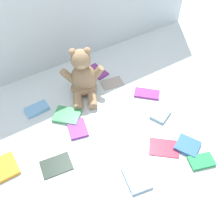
{
  "coord_description": "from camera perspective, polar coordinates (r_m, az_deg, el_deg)",
  "views": [
    {
      "loc": [
        -0.4,
        -0.74,
        1.0
      ],
      "look_at": [
        -0.0,
        -0.1,
        0.1
      ],
      "focal_mm": 41.55,
      "sensor_mm": 36.0,
      "label": 1
    }
  ],
  "objects": [
    {
      "name": "book_case_10",
      "position": [
        1.51,
        -3.31,
        8.89
      ],
      "size": [
        0.09,
        0.13,
        0.01
      ],
      "primitive_type": "cube",
      "rotation": [
        0.0,
        0.0,
        0.19
      ],
      "color": "#83338A",
      "rests_on": "ground_plane"
    },
    {
      "name": "book_case_1",
      "position": [
        1.39,
        7.68,
        4.02
      ],
      "size": [
        0.14,
        0.14,
        0.01
      ],
      "primitive_type": "cube",
      "rotation": [
        0.0,
        0.0,
        3.96
      ],
      "color": "#8E2E8B",
      "rests_on": "ground_plane"
    },
    {
      "name": "book_case_5",
      "position": [
        1.44,
        0.01,
        6.46
      ],
      "size": [
        0.13,
        0.1,
        0.01
      ],
      "primitive_type": "cube",
      "rotation": [
        0.0,
        0.0,
        1.4
      ],
      "color": "#A69A91",
      "rests_on": "ground_plane"
    },
    {
      "name": "book_case_4",
      "position": [
        1.22,
        16.28,
        -7.17
      ],
      "size": [
        0.13,
        0.13,
        0.02
      ],
      "primitive_type": "cube",
      "rotation": [
        0.0,
        0.0,
        5.2
      ],
      "color": "#2D64AB",
      "rests_on": "ground_plane"
    },
    {
      "name": "ground_plane",
      "position": [
        1.3,
        -2.25,
        0.05
      ],
      "size": [
        3.2,
        3.2,
        0.0
      ],
      "primitive_type": "plane",
      "color": "silver"
    },
    {
      "name": "book_case_0",
      "position": [
        1.21,
        -22.45,
        -11.16
      ],
      "size": [
        0.1,
        0.12,
        0.02
      ],
      "primitive_type": "cube",
      "rotation": [
        0.0,
        0.0,
        3.15
      ],
      "color": "orange",
      "rests_on": "ground_plane"
    },
    {
      "name": "book_case_12",
      "position": [
        1.2,
        11.42,
        -7.67
      ],
      "size": [
        0.16,
        0.15,
        0.01
      ],
      "primitive_type": "cube",
      "rotation": [
        0.0,
        0.0,
        4.02
      ],
      "color": "#C42840",
      "rests_on": "ground_plane"
    },
    {
      "name": "book_case_11",
      "position": [
        1.1,
        5.46,
        -14.31
      ],
      "size": [
        0.11,
        0.14,
        0.01
      ],
      "primitive_type": "cube",
      "rotation": [
        0.0,
        0.0,
        6.09
      ],
      "color": "#88ABCF",
      "rests_on": "ground_plane"
    },
    {
      "name": "teddy_bear",
      "position": [
        1.34,
        -6.44,
        7.47
      ],
      "size": [
        0.22,
        0.23,
        0.27
      ],
      "rotation": [
        0.0,
        0.0,
        -0.42
      ],
      "color": "#9E7F5B",
      "rests_on": "ground_plane"
    },
    {
      "name": "book_case_6",
      "position": [
        1.3,
        10.63,
        -0.54
      ],
      "size": [
        0.11,
        0.1,
        0.02
      ],
      "primitive_type": "cube",
      "rotation": [
        0.0,
        0.0,
        5.13
      ],
      "color": "#8BB7CB",
      "rests_on": "ground_plane"
    },
    {
      "name": "book_case_3",
      "position": [
        1.24,
        -7.6,
        -3.66
      ],
      "size": [
        0.11,
        0.13,
        0.01
      ],
      "primitive_type": "cube",
      "rotation": [
        0.0,
        0.0,
        2.91
      ],
      "color": "purple",
      "rests_on": "ground_plane"
    },
    {
      "name": "book_case_2",
      "position": [
        1.2,
        19.09,
        -10.22
      ],
      "size": [
        0.12,
        0.1,
        0.02
      ],
      "primitive_type": "cube",
      "rotation": [
        0.0,
        0.0,
        4.39
      ],
      "color": "#24924F",
      "rests_on": "ground_plane"
    },
    {
      "name": "book_case_9",
      "position": [
        1.15,
        -12.18,
        -11.35
      ],
      "size": [
        0.14,
        0.11,
        0.01
      ],
      "primitive_type": "cube",
      "rotation": [
        0.0,
        0.0,
        1.43
      ],
      "color": "black",
      "rests_on": "ground_plane"
    },
    {
      "name": "book_case_7",
      "position": [
        1.36,
        -16.19,
        0.64
      ],
      "size": [
        0.12,
        0.07,
        0.02
      ],
      "primitive_type": "cube",
      "rotation": [
        0.0,
        0.0,
        4.76
      ],
      "color": "#70AEE3",
      "rests_on": "ground_plane"
    },
    {
      "name": "book_case_8",
      "position": [
        1.3,
        -9.86,
        -0.78
      ],
      "size": [
        0.16,
        0.16,
        0.02
      ],
      "primitive_type": "cube",
      "rotation": [
        0.0,
        0.0,
        0.78
      ],
      "color": "#3B9458",
      "rests_on": "ground_plane"
    },
    {
      "name": "backdrop_drape",
      "position": [
        1.42,
        -13.0,
        22.38
      ],
      "size": [
        1.79,
        0.03,
        0.74
      ],
      "primitive_type": "cube",
      "color": "silver",
      "rests_on": "ground_plane"
    }
  ]
}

